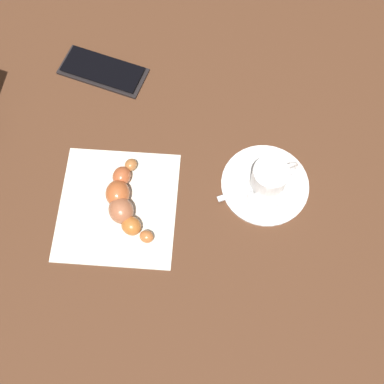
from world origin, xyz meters
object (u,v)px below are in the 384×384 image
object	(u,v)px
teaspoon	(269,185)
sugar_packet	(269,200)
saucer	(265,184)
espresso_cup	(270,177)
napkin	(118,206)
cell_phone	(103,71)
croissant	(123,202)

from	to	relation	value
teaspoon	sugar_packet	world-z (taller)	teaspoon
saucer	teaspoon	distance (m)	0.01
espresso_cup	napkin	world-z (taller)	espresso_cup
espresso_cup	sugar_packet	distance (m)	0.04
teaspoon	cell_phone	distance (m)	0.36
saucer	napkin	xyz separation A→B (m)	(0.23, 0.06, -0.00)
napkin	saucer	bearing A→B (deg)	-165.25
croissant	cell_phone	bearing A→B (deg)	-72.76
espresso_cup	croissant	distance (m)	0.23
saucer	cell_phone	xyz separation A→B (m)	(0.30, -0.19, 0.00)
espresso_cup	cell_phone	size ratio (longest dim) A/B	0.44
sugar_packet	croissant	xyz separation A→B (m)	(0.23, 0.03, 0.01)
saucer	teaspoon	size ratio (longest dim) A/B	1.14
espresso_cup	teaspoon	world-z (taller)	espresso_cup
saucer	croissant	size ratio (longest dim) A/B	0.98
teaspoon	croissant	size ratio (longest dim) A/B	0.86
croissant	napkin	bearing A→B (deg)	11.79
saucer	sugar_packet	bearing A→B (deg)	102.28
espresso_cup	sugar_packet	xyz separation A→B (m)	(-0.00, 0.03, -0.02)
napkin	croissant	bearing A→B (deg)	-168.21
sugar_packet	napkin	xyz separation A→B (m)	(0.24, 0.03, -0.01)
croissant	cell_phone	size ratio (longest dim) A/B	0.87
sugar_packet	cell_phone	size ratio (longest dim) A/B	0.40
sugar_packet	cell_phone	world-z (taller)	sugar_packet
cell_phone	saucer	bearing A→B (deg)	147.33
sugar_packet	croissant	distance (m)	0.23
saucer	cell_phone	bearing A→B (deg)	-32.67
teaspoon	cell_phone	size ratio (longest dim) A/B	0.75
teaspoon	napkin	xyz separation A→B (m)	(0.24, 0.06, -0.01)
croissant	saucer	bearing A→B (deg)	-165.11
saucer	croissant	bearing A→B (deg)	14.89
saucer	teaspoon	xyz separation A→B (m)	(-0.01, 0.00, 0.01)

